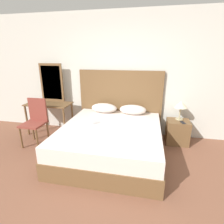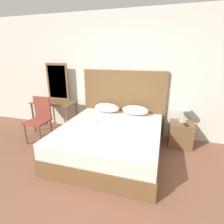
{
  "view_description": "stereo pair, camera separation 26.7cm",
  "coord_description": "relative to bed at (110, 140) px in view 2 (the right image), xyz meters",
  "views": [
    {
      "loc": [
        0.52,
        -1.61,
        1.81
      ],
      "look_at": [
        -0.1,
        1.36,
        0.81
      ],
      "focal_mm": 28.0,
      "sensor_mm": 36.0,
      "label": 1
    },
    {
      "loc": [
        0.78,
        -1.55,
        1.81
      ],
      "look_at": [
        -0.1,
        1.36,
        0.81
      ],
      "focal_mm": 28.0,
      "sensor_mm": 36.0,
      "label": 2
    }
  ],
  "objects": [
    {
      "name": "chair",
      "position": [
        -1.63,
        0.12,
        0.27
      ],
      "size": [
        0.42,
        0.45,
        0.96
      ],
      "color": "brown",
      "rests_on": "ground_plane"
    },
    {
      "name": "nightstand",
      "position": [
        1.29,
        0.73,
        -0.03
      ],
      "size": [
        0.45,
        0.41,
        0.5
      ],
      "color": "brown",
      "rests_on": "ground_plane"
    },
    {
      "name": "phone_on_nightstand",
      "position": [
        1.35,
        0.62,
        0.23
      ],
      "size": [
        0.1,
        0.16,
        0.01
      ],
      "color": "black",
      "rests_on": "nightstand"
    },
    {
      "name": "pillow_right",
      "position": [
        0.32,
        0.78,
        0.39
      ],
      "size": [
        0.58,
        0.31,
        0.21
      ],
      "color": "silver",
      "rests_on": "bed"
    },
    {
      "name": "wall_back",
      "position": [
        0.1,
        1.09,
        1.07
      ],
      "size": [
        10.0,
        0.06,
        2.7
      ],
      "color": "silver",
      "rests_on": "ground_plane"
    },
    {
      "name": "phone_on_bed",
      "position": [
        -0.32,
        0.1,
        0.29
      ],
      "size": [
        0.15,
        0.16,
        0.01
      ],
      "color": "#B7B7BC",
      "rests_on": "bed"
    },
    {
      "name": "bed",
      "position": [
        0.0,
        0.0,
        0.0
      ],
      "size": [
        1.81,
        1.97,
        0.56
      ],
      "color": "brown",
      "rests_on": "ground_plane"
    },
    {
      "name": "ground_plane",
      "position": [
        0.1,
        -1.26,
        -0.28
      ],
      "size": [
        16.0,
        16.0,
        0.0
      ],
      "primitive_type": "plane",
      "color": "brown"
    },
    {
      "name": "pillow_left",
      "position": [
        -0.32,
        0.78,
        0.39
      ],
      "size": [
        0.58,
        0.31,
        0.21
      ],
      "color": "silver",
      "rests_on": "bed"
    },
    {
      "name": "vanity_desk",
      "position": [
        -1.62,
        0.66,
        0.34
      ],
      "size": [
        1.02,
        0.51,
        0.73
      ],
      "color": "brown",
      "rests_on": "ground_plane"
    },
    {
      "name": "headboard",
      "position": [
        0.0,
        1.01,
        0.46
      ],
      "size": [
        1.9,
        0.05,
        1.48
      ],
      "color": "brown",
      "rests_on": "ground_plane"
    },
    {
      "name": "vanity_mirror",
      "position": [
        -1.62,
        0.89,
        0.9
      ],
      "size": [
        0.56,
        0.03,
        0.89
      ],
      "color": "brown",
      "rests_on": "vanity_desk"
    },
    {
      "name": "table_lamp",
      "position": [
        1.31,
        0.81,
        0.55
      ],
      "size": [
        0.28,
        0.28,
        0.41
      ],
      "color": "tan",
      "rests_on": "nightstand"
    }
  ]
}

